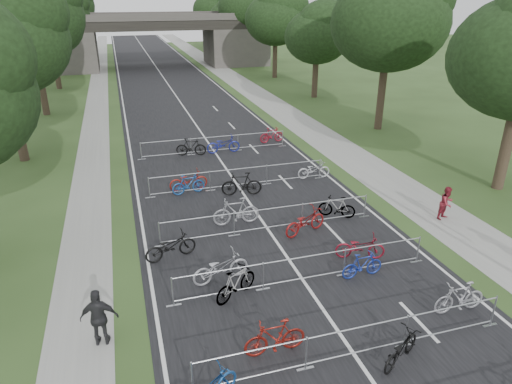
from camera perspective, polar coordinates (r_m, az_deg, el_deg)
road at (r=52.60m, az=-10.78°, el=12.87°), size 11.00×140.00×0.01m
sidewalk_right at (r=54.03m, az=-2.11°, el=13.54°), size 3.00×140.00×0.01m
sidewalk_left at (r=52.34m, az=-19.12°, el=11.97°), size 2.00×140.00×0.01m
lane_markings at (r=52.60m, az=-10.78°, el=12.87°), size 0.12×140.00×0.00m
overpass_bridge at (r=66.94m, az=-12.65°, el=18.00°), size 31.00×8.00×7.05m
tree_left_1 at (r=30.03m, az=-29.37°, el=16.74°), size 7.56×7.56×11.53m
tree_right_1 at (r=34.84m, az=16.61°, el=20.20°), size 8.18×8.18×12.47m
tree_left_2 at (r=41.81m, az=-26.50°, el=19.54°), size 8.40×8.40×12.81m
tree_right_2 at (r=45.53m, az=7.84°, el=19.01°), size 6.16×6.16×9.39m
tree_left_3 at (r=53.78m, az=-24.39°, el=18.52°), size 6.72×6.72×10.25m
tree_right_3 at (r=56.60m, az=2.60°, el=21.03°), size 7.17×7.17×10.93m
tree_left_4 at (r=65.67m, az=-23.42°, el=19.96°), size 7.56×7.56×11.53m
tree_right_4 at (r=68.01m, az=-0.99°, el=22.29°), size 8.18×8.18×12.47m
tree_left_5 at (r=77.61m, az=-22.73°, el=20.95°), size 8.40×8.40×12.81m
tree_right_5 at (r=79.67m, az=-3.52°, el=21.03°), size 6.16×6.16×9.39m
tree_left_6 at (r=89.62m, az=-21.98°, el=20.13°), size 6.72×6.72×10.25m
tree_right_6 at (r=91.34m, az=-5.44°, el=21.91°), size 7.17×7.17×10.93m
barrier_row_2 at (r=13.57m, az=12.57°, el=-17.83°), size 9.70×0.08×1.10m
barrier_row_3 at (r=16.26m, az=6.12°, el=-9.56°), size 9.70×0.08×1.10m
barrier_row_4 at (r=19.49m, az=1.62°, el=-3.45°), size 9.70×0.08×1.10m
barrier_row_5 at (r=23.86m, az=-2.16°, el=1.78°), size 9.70×0.08×1.10m
barrier_row_6 at (r=29.38m, az=-5.18°, el=5.93°), size 9.70×0.08×1.10m
bike_9 at (r=13.42m, az=2.39°, el=-17.70°), size 1.82×0.53×1.09m
bike_10 at (r=13.79m, az=17.65°, el=-18.18°), size 1.82×1.38×0.91m
bike_11 at (r=16.19m, az=24.10°, el=-11.96°), size 1.81×0.58×1.07m
bike_12 at (r=15.46m, az=-2.52°, el=-11.34°), size 1.83×1.40×1.10m
bike_13 at (r=16.30m, az=-4.45°, el=-9.39°), size 2.18×1.07×1.09m
bike_14 at (r=16.91m, az=13.15°, el=-8.91°), size 1.63×0.52×0.97m
bike_15 at (r=18.00m, az=12.88°, el=-6.72°), size 2.00×1.24×0.99m
bike_16 at (r=17.83m, az=-10.63°, el=-6.69°), size 2.12×1.13×1.06m
bike_17 at (r=20.01m, az=-2.51°, el=-2.46°), size 2.10×0.65×1.25m
bike_18 at (r=19.39m, az=6.15°, el=-3.70°), size 2.24×1.40×1.11m
bike_19 at (r=21.01m, az=10.08°, el=-1.86°), size 1.67×1.29×1.01m
bike_20 at (r=23.35m, az=-8.44°, el=0.96°), size 1.78×0.73×1.04m
bike_21 at (r=23.83m, az=-8.45°, el=1.44°), size 2.02×0.81×1.04m
bike_22 at (r=22.90m, az=-1.81°, el=1.00°), size 2.11×0.95×1.22m
bike_23 at (r=25.33m, az=7.23°, el=2.77°), size 1.87×0.73×0.97m
bike_25 at (r=28.98m, az=-8.12°, el=5.58°), size 1.95×0.97×1.13m
bike_26 at (r=29.31m, az=-4.11°, el=5.96°), size 2.15×0.79×1.12m
bike_27 at (r=31.40m, az=1.98°, el=7.13°), size 1.78×0.66×1.05m
pedestrian_b at (r=22.15m, az=22.73°, el=-1.29°), size 0.89×0.79×1.54m
pedestrian_c at (r=14.18m, az=-18.99°, el=-14.66°), size 1.13×0.61×1.83m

